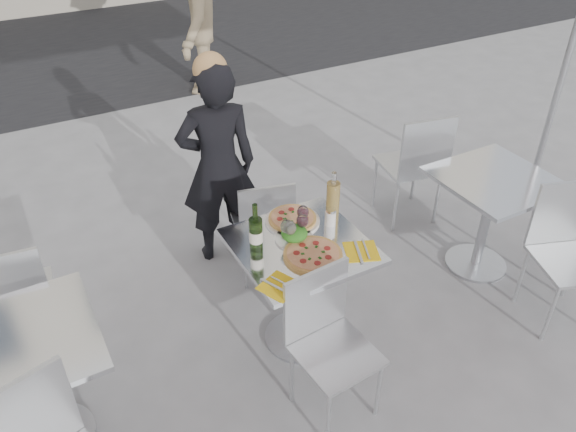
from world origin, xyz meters
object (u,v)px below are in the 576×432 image
pizza_near (313,254)px  pizza_far (292,219)px  napkin_right (361,251)px  salad_plate (294,234)px  sugar_shaker (330,217)px  wineglass_red_a (302,221)px  chair_near (327,333)px  pedestrian_b (194,15)px  woman_diner (218,166)px  wineglass_white_a (290,229)px  side_chair_rnear (567,242)px  side_chair_rfar (417,161)px  carafe (333,198)px  side_table_right (490,204)px  side_table_left (27,373)px  wineglass_white_b (287,227)px  chair_far (264,222)px  side_chair_lfar (14,296)px  napkin_left (280,286)px  main_table (300,273)px  wineglass_red_b (303,213)px  wine_bottle (256,232)px

pizza_near → pizza_far: size_ratio=1.00×
napkin_right → salad_plate: bearing=157.4°
sugar_shaker → wineglass_red_a: bearing=-172.1°
chair_near → pedestrian_b: (1.07, 4.58, 0.39)m
woman_diner → wineglass_white_a: (0.01, -1.01, 0.11)m
side_chair_rnear → wineglass_white_a: bearing=-179.6°
wineglass_red_a → napkin_right: bearing=-50.9°
side_chair_rfar → carafe: size_ratio=3.28×
pizza_far → side_table_right: bearing=-8.5°
side_table_left → wineglass_white_b: size_ratio=4.76×
woman_diner → wineglass_white_b: bearing=101.4°
pizza_far → wineglass_white_a: size_ratio=2.05×
chair_far → napkin_right: (0.18, -0.84, 0.27)m
side_chair_lfar → napkin_right: bearing=160.1°
side_table_left → napkin_left: (1.23, -0.25, 0.21)m
side_table_left → side_table_right: 3.00m
carafe → wineglass_red_a: bearing=-158.1°
carafe → sugar_shaker: (-0.07, -0.08, -0.06)m
carafe → side_chair_rnear: bearing=-29.1°
salad_plate → wineglass_white_a: bearing=-145.4°
side_chair_rfar → woman_diner: bearing=-2.8°
sugar_shaker → wineglass_white_b: 0.32m
main_table → wineglass_red_a: bearing=54.0°
woman_diner → napkin_left: woman_diner is taller
side_chair_rfar → napkin_left: bearing=39.3°
carafe → sugar_shaker: 0.12m
chair_far → side_chair_rnear: side_chair_rnear is taller
side_table_right → pedestrian_b: pedestrian_b is taller
pizza_near → sugar_shaker: bearing=40.5°
pizza_near → napkin_left: 0.30m
wineglass_white_b → wineglass_red_b: bearing=27.7°
chair_near → pedestrian_b: pedestrian_b is taller
wineglass_white_a → wine_bottle: bearing=163.2°
wineglass_white_b → pizza_far: bearing=52.2°
main_table → side_chair_rnear: (1.59, -0.55, 0.00)m
side_table_left → wineglass_white_a: wineglass_white_a is taller
wineglass_white_b → side_chair_rfar: bearing=23.3°
side_table_left → carafe: bearing=5.1°
pedestrian_b → wineglass_red_b: pedestrian_b is taller
napkin_left → wineglass_white_b: bearing=31.8°
main_table → pedestrian_b: pedestrian_b is taller
salad_plate → wineglass_red_a: size_ratio=1.40×
wineglass_white_a → carafe: bearing=20.7°
chair_far → wine_bottle: (-0.32, -0.54, 0.38)m
main_table → chair_near: chair_near is taller
chair_near → wineglass_white_a: bearing=80.0°
pedestrian_b → side_chair_rfar: bearing=35.8°
pizza_far → carafe: 0.27m
wine_bottle → wineglass_red_b: (0.32, 0.05, -0.00)m
side_chair_rnear → pedestrian_b: size_ratio=0.51×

